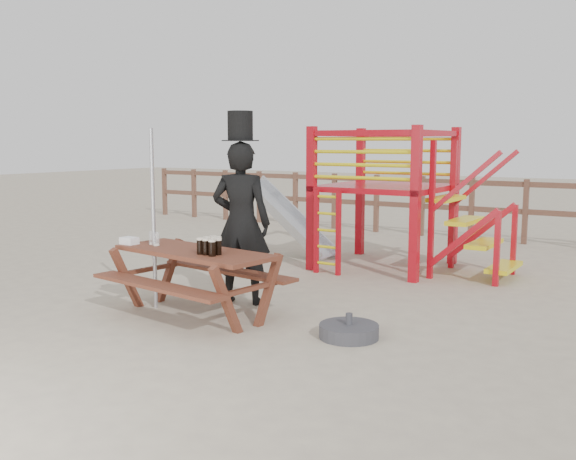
# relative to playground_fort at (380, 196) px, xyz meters

# --- Properties ---
(ground) EXTENTS (60.00, 60.00, 0.00)m
(ground) POSITION_rel_playground_fort_xyz_m (-0.12, -3.58, -1.07)
(ground) COLOR tan
(ground) RESTS_ON ground
(back_fence) EXTENTS (15.09, 0.09, 1.20)m
(back_fence) POSITION_rel_playground_fort_xyz_m (-0.12, 3.42, -0.34)
(back_fence) COLOR brown
(back_fence) RESTS_ON ground
(playground_fort) EXTENTS (4.71, 1.84, 2.10)m
(playground_fort) POSITION_rel_playground_fort_xyz_m (0.00, 0.00, 0.00)
(playground_fort) COLOR #AA0B16
(playground_fort) RESTS_ON ground
(picnic_table) EXTENTS (2.02, 1.52, 0.72)m
(picnic_table) POSITION_rel_playground_fort_xyz_m (-0.50, -3.65, -0.61)
(picnic_table) COLOR brown
(picnic_table) RESTS_ON ground
(man_with_hat) EXTENTS (0.80, 0.66, 2.23)m
(man_with_hat) POSITION_rel_playground_fort_xyz_m (-0.40, -2.93, -0.08)
(man_with_hat) COLOR black
(man_with_hat) RESTS_ON ground
(metal_pole) EXTENTS (0.04, 0.04, 2.03)m
(metal_pole) POSITION_rel_playground_fort_xyz_m (-1.10, -3.64, -0.06)
(metal_pole) COLOR #B2B2B7
(metal_pole) RESTS_ON ground
(parasol_base) EXTENTS (0.58, 0.58, 0.24)m
(parasol_base) POSITION_rel_playground_fort_xyz_m (1.29, -3.47, -1.00)
(parasol_base) COLOR #343439
(parasol_base) RESTS_ON ground
(paper_bag) EXTENTS (0.18, 0.14, 0.08)m
(paper_bag) POSITION_rel_playground_fort_xyz_m (-1.37, -3.75, -0.31)
(paper_bag) COLOR white
(paper_bag) RESTS_ON picnic_table
(stout_pints) EXTENTS (0.25, 0.28, 0.17)m
(stout_pints) POSITION_rel_playground_fort_xyz_m (-0.18, -3.75, -0.26)
(stout_pints) COLOR black
(stout_pints) RESTS_ON picnic_table
(empty_glasses) EXTENTS (0.18, 0.11, 0.15)m
(empty_glasses) POSITION_rel_playground_fort_xyz_m (-1.09, -3.64, -0.28)
(empty_glasses) COLOR silver
(empty_glasses) RESTS_ON picnic_table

